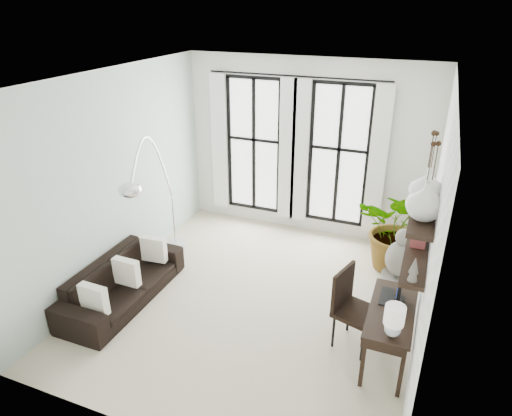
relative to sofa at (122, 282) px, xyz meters
The scene contains 16 objects.
floor 1.96m from the sofa, 21.24° to the left, with size 5.00×5.00×0.00m, color beige.
ceiling 3.48m from the sofa, 21.24° to the left, with size 5.00×5.00×0.00m, color white.
wall_left 1.54m from the sofa, 122.75° to the left, with size 5.00×5.00×0.00m, color #B2C6B9.
wall_right 4.31m from the sofa, ahead, with size 5.00×5.00×0.00m, color white.
wall_back 3.89m from the sofa, 60.64° to the left, with size 4.50×4.50×0.00m, color white.
windows 3.73m from the sofa, 62.92° to the left, with size 3.26×0.13×2.65m.
wall_shelves 4.17m from the sofa, ahead, with size 0.25×1.30×0.60m.
sofa is the anchor object (origin of this frame).
throw_pillows 0.22m from the sofa, ahead, with size 0.40×1.52×0.40m.
plant 4.36m from the sofa, 33.27° to the left, with size 1.28×1.11×1.42m, color #2D7228.
desk 3.77m from the sofa, ahead, with size 0.52×1.23×1.12m.
desk_chair 3.28m from the sofa, ahead, with size 0.63×0.63×1.06m.
arc_lamp 1.71m from the sofa, 83.06° to the left, with size 0.73×1.91×2.31m.
buddha 4.19m from the sofa, 27.27° to the left, with size 0.53×0.53×0.95m.
vase_a 4.37m from the sofa, ahead, with size 0.37×0.37×0.38m, color white.
vase_b 4.39m from the sofa, ahead, with size 0.37×0.37×0.38m, color white.
Camera 1 is at (2.08, -5.17, 4.07)m, focal length 32.00 mm.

